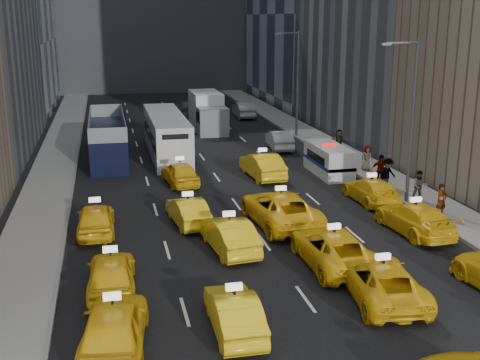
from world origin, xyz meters
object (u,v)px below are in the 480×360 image
object	(u,v)px
box_truck	(208,112)
pedestrian_0	(441,201)
double_decker	(108,137)
nypd_van	(329,160)
city_bus	(166,135)

from	to	relation	value
box_truck	pedestrian_0	size ratio (longest dim) A/B	4.31
double_decker	box_truck	bearing A→B (deg)	50.55
box_truck	pedestrian_0	world-z (taller)	box_truck
pedestrian_0	double_decker	bearing A→B (deg)	119.87
double_decker	nypd_van	bearing A→B (deg)	-25.71
city_bus	double_decker	bearing A→B (deg)	178.43
nypd_van	box_truck	xyz separation A→B (m)	(-5.09, 17.70, 0.75)
double_decker	box_truck	world-z (taller)	box_truck
double_decker	city_bus	distance (m)	4.31
nypd_van	pedestrian_0	world-z (taller)	nypd_van
city_bus	box_truck	xyz separation A→B (m)	(4.78, 9.59, 0.15)
city_bus	box_truck	world-z (taller)	box_truck
city_bus	pedestrian_0	size ratio (longest dim) A/B	6.91
city_bus	pedestrian_0	world-z (taller)	city_bus
double_decker	pedestrian_0	xyz separation A→B (m)	(16.45, -17.97, -0.56)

